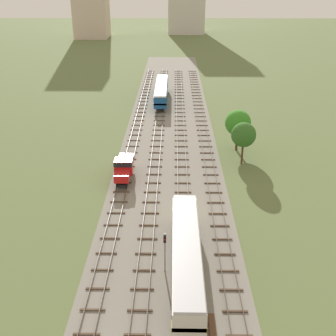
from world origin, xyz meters
name	(u,v)px	position (x,y,z in m)	size (l,w,h in m)	color
ground_plane	(169,140)	(0.00, 56.00, 0.00)	(480.00, 480.00, 0.00)	#5B6B3D
ballast_bed	(169,140)	(0.00, 56.00, 0.00)	(17.35, 176.00, 0.01)	gray
track_far_left	(134,137)	(-6.68, 57.00, 0.14)	(2.40, 126.00, 0.29)	#47382D
track_left	(158,137)	(-2.23, 57.00, 0.14)	(2.40, 126.00, 0.29)	#47382D
track_centre_left	(181,137)	(2.23, 57.00, 0.14)	(2.40, 126.00, 0.29)	#47382D
track_centre	(204,138)	(6.68, 57.00, 0.14)	(2.40, 126.00, 0.29)	#47382D
diesel_railcar_centre_left_nearest	(186,254)	(2.23, 15.93, 2.60)	(2.96, 20.50, 3.80)	beige
shunter_loco_far_left_near	(124,167)	(-6.68, 39.00, 2.01)	(2.74, 8.46, 3.10)	red
passenger_coach_left_mid	(161,90)	(-2.23, 83.46, 2.61)	(2.96, 22.00, 3.80)	#194C8C
signal_post_nearest	(165,248)	(0.00, 16.44, 2.99)	(0.28, 0.47, 4.64)	gray
lineside_tree_0	(244,135)	(12.10, 44.90, 5.11)	(4.03, 4.03, 7.14)	#4C331E
lineside_tree_1	(238,123)	(12.02, 51.05, 5.06)	(4.52, 4.52, 7.34)	#4C331E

